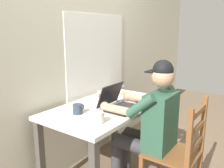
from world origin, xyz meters
The scene contains 13 objects.
back_wall centered at (0.01, 0.44, 1.30)m, with size 6.00×0.08×2.60m.
desk centered at (0.00, 0.00, 0.64)m, with size 1.26×0.73×0.75m.
seated_person centered at (0.05, -0.44, 0.68)m, with size 0.50×0.60×1.24m.
wooden_chair centered at (0.05, -0.72, 0.46)m, with size 0.42×0.42×0.93m.
laptop centered at (0.00, -0.13, 0.81)m, with size 0.33×0.31×0.22m.
computer_mouse centered at (0.25, -0.22, 0.77)m, with size 0.06×0.10×0.03m, color black.
coffee_mug_white centered at (-0.40, -0.21, 0.80)m, with size 0.12×0.08×0.09m.
coffee_mug_dark centered at (-0.33, 0.08, 0.80)m, with size 0.12×0.09×0.09m.
book_stack_main centered at (0.26, 0.19, 0.80)m, with size 0.21×0.15×0.08m.
paper_pile_near_laptop centered at (0.05, 0.11, 0.76)m, with size 0.25×0.19×0.01m, color white.
paper_pile_back_corner centered at (0.05, -0.21, 0.76)m, with size 0.22×0.15×0.01m, color silver.
paper_pile_side centered at (0.27, 0.06, 0.76)m, with size 0.24×0.18×0.01m, color white.
landscape_photo_print centered at (0.46, 0.09, 0.76)m, with size 0.13×0.09×0.00m, color gold.
Camera 1 is at (-1.76, -1.31, 1.48)m, focal length 37.94 mm.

